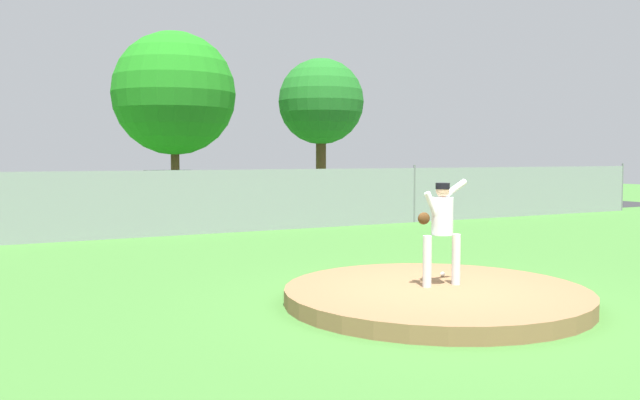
% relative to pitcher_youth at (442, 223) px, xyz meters
% --- Properties ---
extents(ground_plane, '(80.00, 80.00, 0.00)m').
position_rel_pitcher_youth_xyz_m(ground_plane, '(-0.16, 5.92, -1.18)').
color(ground_plane, '#427A33').
extents(asphalt_strip, '(44.00, 7.00, 0.01)m').
position_rel_pitcher_youth_xyz_m(asphalt_strip, '(-0.16, 14.42, -1.18)').
color(asphalt_strip, '#2B2B2D').
rests_on(asphalt_strip, ground_plane).
extents(pitchers_mound, '(4.47, 4.47, 0.23)m').
position_rel_pitcher_youth_xyz_m(pitchers_mound, '(-0.16, -0.08, -1.07)').
color(pitchers_mound, olive).
rests_on(pitchers_mound, ground_plane).
extents(pitcher_youth, '(0.83, 0.32, 1.60)m').
position_rel_pitcher_youth_xyz_m(pitcher_youth, '(0.00, 0.00, 0.00)').
color(pitcher_youth, silver).
rests_on(pitcher_youth, pitchers_mound).
extents(baseball, '(0.07, 0.07, 0.07)m').
position_rel_pitcher_youth_xyz_m(baseball, '(0.51, 0.61, -0.91)').
color(baseball, white).
rests_on(baseball, pitchers_mound).
extents(chainlink_fence, '(33.93, 0.07, 1.89)m').
position_rel_pitcher_youth_xyz_m(chainlink_fence, '(-0.16, 9.92, -0.28)').
color(chainlink_fence, gray).
rests_on(chainlink_fence, ground_plane).
extents(parked_car_burgundy, '(1.95, 4.65, 1.60)m').
position_rel_pitcher_youth_xyz_m(parked_car_burgundy, '(5.46, 14.46, -0.40)').
color(parked_car_burgundy, maroon).
rests_on(parked_car_burgundy, ground_plane).
extents(parked_car_champagne, '(2.02, 4.59, 1.69)m').
position_rel_pitcher_youth_xyz_m(parked_car_champagne, '(-0.22, 14.27, -0.38)').
color(parked_car_champagne, tan).
rests_on(parked_car_champagne, ground_plane).
extents(parked_car_red, '(2.09, 4.74, 1.61)m').
position_rel_pitcher_youth_xyz_m(parked_car_red, '(8.04, 14.10, -0.40)').
color(parked_car_red, '#A81919').
rests_on(parked_car_red, ground_plane).
extents(tree_tall_centre, '(5.73, 5.73, 7.98)m').
position_rel_pitcher_youth_xyz_m(tree_tall_centre, '(2.08, 22.72, 3.92)').
color(tree_tall_centre, '#4C331E').
rests_on(tree_tall_centre, ground_plane).
extents(tree_broad_left, '(4.54, 4.54, 7.36)m').
position_rel_pitcher_youth_xyz_m(tree_broad_left, '(10.11, 23.29, 3.88)').
color(tree_broad_left, '#4C331E').
rests_on(tree_broad_left, ground_plane).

